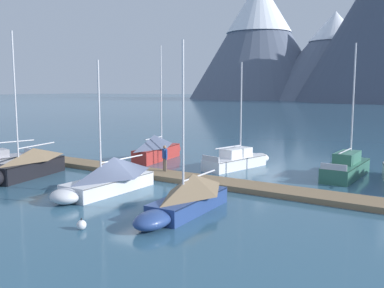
{
  "coord_description": "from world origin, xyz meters",
  "views": [
    {
      "loc": [
        13.88,
        -18.35,
        5.65
      ],
      "look_at": [
        0.0,
        6.0,
        2.0
      ],
      "focal_mm": 40.01,
      "sensor_mm": 36.0,
      "label": 1
    }
  ],
  "objects_px": {
    "sailboat_end_of_dock": "(348,166)",
    "sailboat_second_berth": "(27,164)",
    "mooring_buoy_channel_marker": "(82,225)",
    "sailboat_mid_dock_starboard": "(108,176)",
    "person_on_dock": "(165,157)",
    "sailboat_mid_dock_port": "(157,148)",
    "sailboat_far_berth": "(239,160)",
    "sailboat_outer_slip": "(186,196)"
  },
  "relations": [
    {
      "from": "sailboat_end_of_dock",
      "to": "person_on_dock",
      "type": "relative_size",
      "value": 5.04
    },
    {
      "from": "sailboat_far_berth",
      "to": "mooring_buoy_channel_marker",
      "type": "relative_size",
      "value": 15.78
    },
    {
      "from": "person_on_dock",
      "to": "sailboat_end_of_dock",
      "type": "bearing_deg",
      "value": 29.31
    },
    {
      "from": "sailboat_end_of_dock",
      "to": "mooring_buoy_channel_marker",
      "type": "xyz_separation_m",
      "value": [
        -7.38,
        -16.52,
        -0.43
      ]
    },
    {
      "from": "person_on_dock",
      "to": "mooring_buoy_channel_marker",
      "type": "bearing_deg",
      "value": -74.28
    },
    {
      "from": "sailboat_far_berth",
      "to": "sailboat_outer_slip",
      "type": "relative_size",
      "value": 0.97
    },
    {
      "from": "mooring_buoy_channel_marker",
      "to": "sailboat_end_of_dock",
      "type": "bearing_deg",
      "value": 65.94
    },
    {
      "from": "sailboat_mid_dock_starboard",
      "to": "sailboat_end_of_dock",
      "type": "bearing_deg",
      "value": 46.26
    },
    {
      "from": "sailboat_end_of_dock",
      "to": "sailboat_outer_slip",
      "type": "bearing_deg",
      "value": -111.51
    },
    {
      "from": "sailboat_mid_dock_starboard",
      "to": "sailboat_end_of_dock",
      "type": "xyz_separation_m",
      "value": [
        10.63,
        11.11,
        -0.26
      ]
    },
    {
      "from": "sailboat_far_berth",
      "to": "mooring_buoy_channel_marker",
      "type": "xyz_separation_m",
      "value": [
        0.01,
        -15.81,
        -0.36
      ]
    },
    {
      "from": "sailboat_second_berth",
      "to": "person_on_dock",
      "type": "height_order",
      "value": "sailboat_second_berth"
    },
    {
      "from": "sailboat_second_berth",
      "to": "sailboat_outer_slip",
      "type": "xyz_separation_m",
      "value": [
        12.68,
        -1.67,
        -0.1
      ]
    },
    {
      "from": "sailboat_second_berth",
      "to": "mooring_buoy_channel_marker",
      "type": "xyz_separation_m",
      "value": [
        10.2,
        -5.78,
        -0.69
      ]
    },
    {
      "from": "sailboat_outer_slip",
      "to": "person_on_dock",
      "type": "relative_size",
      "value": 4.57
    },
    {
      "from": "sailboat_second_berth",
      "to": "sailboat_far_berth",
      "type": "relative_size",
      "value": 1.21
    },
    {
      "from": "sailboat_second_berth",
      "to": "sailboat_outer_slip",
      "type": "bearing_deg",
      "value": -7.5
    },
    {
      "from": "sailboat_end_of_dock",
      "to": "mooring_buoy_channel_marker",
      "type": "relative_size",
      "value": 17.97
    },
    {
      "from": "sailboat_end_of_dock",
      "to": "sailboat_mid_dock_port",
      "type": "bearing_deg",
      "value": -175.97
    },
    {
      "from": "person_on_dock",
      "to": "sailboat_second_berth",
      "type": "bearing_deg",
      "value": -145.64
    },
    {
      "from": "sailboat_second_berth",
      "to": "person_on_dock",
      "type": "relative_size",
      "value": 5.36
    },
    {
      "from": "sailboat_end_of_dock",
      "to": "sailboat_far_berth",
      "type": "bearing_deg",
      "value": -174.51
    },
    {
      "from": "mooring_buoy_channel_marker",
      "to": "sailboat_mid_dock_starboard",
      "type": "bearing_deg",
      "value": 120.95
    },
    {
      "from": "sailboat_far_berth",
      "to": "person_on_dock",
      "type": "xyz_separation_m",
      "value": [
        -3.0,
        -5.12,
        0.71
      ]
    },
    {
      "from": "sailboat_second_berth",
      "to": "sailboat_outer_slip",
      "type": "distance_m",
      "value": 12.79
    },
    {
      "from": "sailboat_outer_slip",
      "to": "sailboat_mid_dock_starboard",
      "type": "bearing_deg",
      "value": 167.15
    },
    {
      "from": "sailboat_outer_slip",
      "to": "person_on_dock",
      "type": "bearing_deg",
      "value": 129.86
    },
    {
      "from": "sailboat_mid_dock_port",
      "to": "person_on_dock",
      "type": "distance_m",
      "value": 6.19
    },
    {
      "from": "sailboat_mid_dock_port",
      "to": "sailboat_far_berth",
      "type": "distance_m",
      "value": 6.9
    },
    {
      "from": "sailboat_mid_dock_port",
      "to": "mooring_buoy_channel_marker",
      "type": "xyz_separation_m",
      "value": [
        6.89,
        -15.52,
        -0.8
      ]
    },
    {
      "from": "sailboat_mid_dock_port",
      "to": "sailboat_far_berth",
      "type": "bearing_deg",
      "value": 2.46
    },
    {
      "from": "sailboat_second_berth",
      "to": "sailboat_mid_dock_starboard",
      "type": "height_order",
      "value": "sailboat_second_berth"
    },
    {
      "from": "sailboat_second_berth",
      "to": "sailboat_far_berth",
      "type": "xyz_separation_m",
      "value": [
        10.19,
        10.03,
        -0.34
      ]
    },
    {
      "from": "sailboat_end_of_dock",
      "to": "sailboat_second_berth",
      "type": "bearing_deg",
      "value": -148.56
    },
    {
      "from": "sailboat_mid_dock_starboard",
      "to": "sailboat_end_of_dock",
      "type": "relative_size",
      "value": 0.84
    },
    {
      "from": "sailboat_mid_dock_starboard",
      "to": "mooring_buoy_channel_marker",
      "type": "xyz_separation_m",
      "value": [
        3.25,
        -5.42,
        -0.68
      ]
    },
    {
      "from": "sailboat_mid_dock_starboard",
      "to": "sailboat_far_berth",
      "type": "distance_m",
      "value": 10.89
    },
    {
      "from": "sailboat_second_berth",
      "to": "sailboat_end_of_dock",
      "type": "bearing_deg",
      "value": 31.44
    },
    {
      "from": "sailboat_outer_slip",
      "to": "sailboat_end_of_dock",
      "type": "xyz_separation_m",
      "value": [
        4.89,
        12.41,
        -0.16
      ]
    },
    {
      "from": "sailboat_second_berth",
      "to": "sailboat_mid_dock_port",
      "type": "bearing_deg",
      "value": 71.21
    },
    {
      "from": "sailboat_mid_dock_port",
      "to": "person_on_dock",
      "type": "xyz_separation_m",
      "value": [
        3.88,
        -4.82,
        0.26
      ]
    },
    {
      "from": "sailboat_mid_dock_starboard",
      "to": "sailboat_outer_slip",
      "type": "height_order",
      "value": "sailboat_outer_slip"
    }
  ]
}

